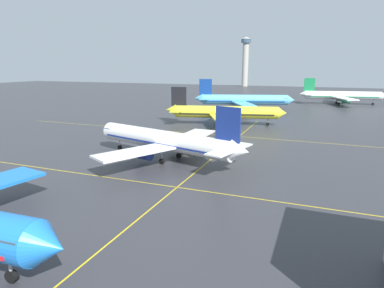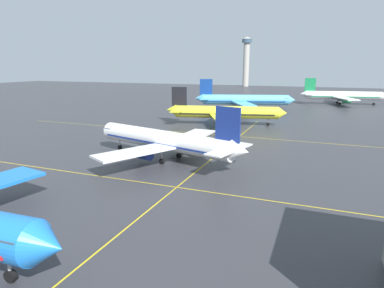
{
  "view_description": "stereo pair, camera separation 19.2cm",
  "coord_description": "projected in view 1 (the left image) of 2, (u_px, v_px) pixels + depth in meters",
  "views": [
    {
      "loc": [
        19.47,
        -5.64,
        18.04
      ],
      "look_at": [
        -3.25,
        52.19,
        3.28
      ],
      "focal_mm": 31.04,
      "sensor_mm": 36.0,
      "label": 1
    },
    {
      "loc": [
        19.65,
        -5.56,
        18.04
      ],
      "look_at": [
        -3.25,
        52.19,
        3.28
      ],
      "focal_mm": 31.04,
      "sensor_mm": 36.0,
      "label": 2
    }
  ],
  "objects": [
    {
      "name": "airliner_second_row",
      "position": [
        165.0,
        140.0,
        64.09
      ],
      "size": [
        36.27,
        30.9,
        11.43
      ],
      "color": "white",
      "rests_on": "ground"
    },
    {
      "name": "airliner_far_left_stand",
      "position": [
        243.0,
        100.0,
        135.37
      ],
      "size": [
        39.97,
        34.09,
        12.64
      ],
      "color": "#5BB7E5",
      "rests_on": "ground"
    },
    {
      "name": "control_tower",
      "position": [
        246.0,
        58.0,
        288.39
      ],
      "size": [
        8.82,
        8.82,
        41.91
      ],
      "color": "#ADA89E",
      "rests_on": "ground"
    },
    {
      "name": "taxiway_markings",
      "position": [
        177.0,
        187.0,
        50.34
      ],
      "size": [
        137.84,
        131.03,
        0.01
      ],
      "color": "yellow",
      "rests_on": "ground"
    },
    {
      "name": "airliner_far_right_stand",
      "position": [
        342.0,
        96.0,
        156.36
      ],
      "size": [
        39.05,
        33.25,
        12.18
      ],
      "color": "white",
      "rests_on": "ground"
    },
    {
      "name": "airliner_third_row",
      "position": [
        224.0,
        112.0,
        102.25
      ],
      "size": [
        36.79,
        31.31,
        11.56
      ],
      "color": "yellow",
      "rests_on": "ground"
    }
  ]
}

